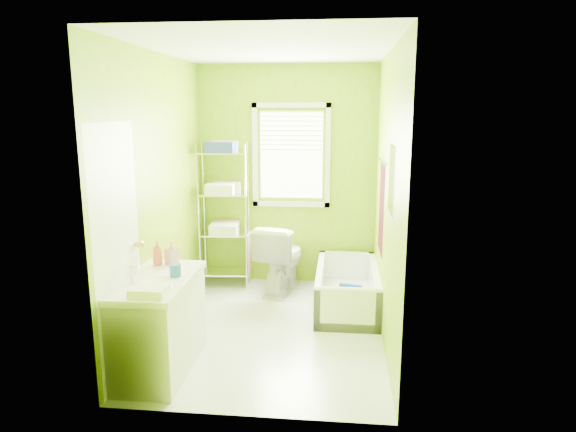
# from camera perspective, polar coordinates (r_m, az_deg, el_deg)

# --- Properties ---
(ground) EXTENTS (2.90, 2.90, 0.00)m
(ground) POSITION_cam_1_polar(r_m,az_deg,el_deg) (5.09, -1.81, -12.41)
(ground) COLOR silver
(ground) RESTS_ON ground
(room_envelope) EXTENTS (2.14, 2.94, 2.62)m
(room_envelope) POSITION_cam_1_polar(r_m,az_deg,el_deg) (4.68, -1.93, 5.15)
(room_envelope) COLOR #7AA307
(room_envelope) RESTS_ON ground
(window) EXTENTS (0.92, 0.05, 1.22)m
(window) POSITION_cam_1_polar(r_m,az_deg,el_deg) (6.07, 0.37, 7.34)
(window) COLOR white
(window) RESTS_ON ground
(door) EXTENTS (0.09, 0.80, 2.00)m
(door) POSITION_cam_1_polar(r_m,az_deg,el_deg) (4.12, -18.32, -4.15)
(door) COLOR white
(door) RESTS_ON ground
(right_wall_decor) EXTENTS (0.04, 1.48, 1.17)m
(right_wall_decor) POSITION_cam_1_polar(r_m,az_deg,el_deg) (4.66, 10.77, 2.11)
(right_wall_decor) COLOR #3D070C
(right_wall_decor) RESTS_ON ground
(bathtub) EXTENTS (0.65, 1.39, 0.45)m
(bathtub) POSITION_cam_1_polar(r_m,az_deg,el_deg) (5.59, 6.56, -8.64)
(bathtub) COLOR white
(bathtub) RESTS_ON ground
(toilet) EXTENTS (0.61, 0.87, 0.81)m
(toilet) POSITION_cam_1_polar(r_m,az_deg,el_deg) (5.95, -0.80, -4.61)
(toilet) COLOR white
(toilet) RESTS_ON ground
(vanity) EXTENTS (0.53, 1.03, 0.99)m
(vanity) POSITION_cam_1_polar(r_m,az_deg,el_deg) (4.34, -14.14, -11.28)
(vanity) COLOR silver
(vanity) RESTS_ON ground
(wire_shelf_unit) EXTENTS (0.60, 0.48, 1.72)m
(wire_shelf_unit) POSITION_cam_1_polar(r_m,az_deg,el_deg) (6.08, -6.98, 1.93)
(wire_shelf_unit) COLOR silver
(wire_shelf_unit) RESTS_ON ground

